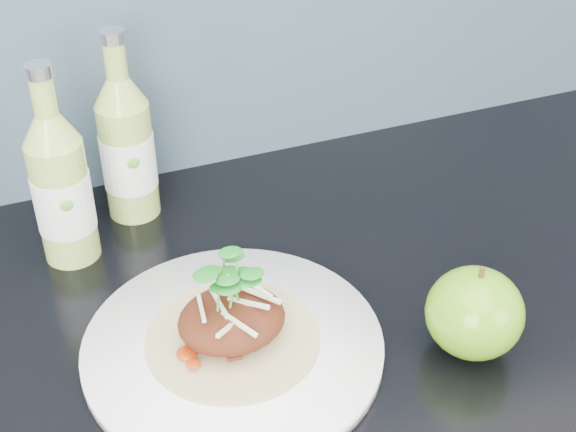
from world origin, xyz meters
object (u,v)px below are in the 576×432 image
at_px(green_apple, 475,313).
at_px(cider_bottle_right, 127,148).
at_px(cider_bottle_left, 61,188).
at_px(dinner_plate, 233,347).

distance_m(green_apple, cider_bottle_right, 0.43).
distance_m(green_apple, cider_bottle_left, 0.44).
relative_size(dinner_plate, cider_bottle_right, 1.63).
relative_size(dinner_plate, cider_bottle_left, 1.63).
bearing_deg(cider_bottle_left, cider_bottle_right, 12.95).
xyz_separation_m(dinner_plate, cider_bottle_right, (-0.03, 0.27, 0.08)).
height_order(cider_bottle_left, cider_bottle_right, same).
height_order(dinner_plate, cider_bottle_right, cider_bottle_right).
bearing_deg(cider_bottle_right, cider_bottle_left, -145.23).
height_order(green_apple, cider_bottle_left, cider_bottle_left).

